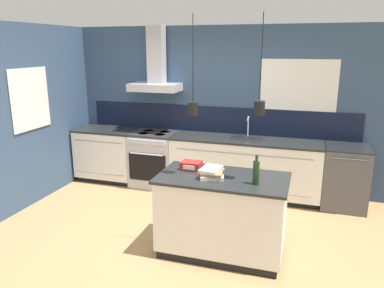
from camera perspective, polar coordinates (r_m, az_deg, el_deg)
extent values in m
plane|color=#A87F51|center=(4.68, -2.57, -14.51)|extent=(16.00, 16.00, 0.00)
cube|color=#354C6B|center=(6.11, 3.85, 5.41)|extent=(5.60, 0.06, 2.60)
cube|color=black|center=(6.10, 3.73, 3.73)|extent=(4.42, 0.02, 0.43)
cube|color=white|center=(5.86, 15.84, 7.64)|extent=(1.12, 0.01, 0.96)
cube|color=black|center=(5.87, 15.85, 7.65)|extent=(1.04, 0.01, 0.88)
cube|color=#B5B5BA|center=(6.13, -5.66, 8.60)|extent=(0.80, 0.46, 0.12)
cube|color=#B5B5BA|center=(6.18, -5.45, 13.40)|extent=(0.26, 0.20, 0.90)
cylinder|color=black|center=(3.89, 0.14, 12.87)|extent=(0.01, 0.01, 0.88)
cylinder|color=black|center=(3.94, 0.13, 5.44)|extent=(0.11, 0.11, 0.14)
sphere|color=#F9D18C|center=(3.94, 0.13, 5.44)|extent=(0.06, 0.06, 0.06)
cylinder|color=black|center=(3.77, 10.56, 12.84)|extent=(0.01, 0.01, 0.84)
cylinder|color=black|center=(3.82, 10.22, 5.44)|extent=(0.11, 0.11, 0.14)
sphere|color=#F9D18C|center=(3.82, 10.22, 5.44)|extent=(0.06, 0.06, 0.06)
cube|color=#354C6B|center=(6.03, -22.58, 4.18)|extent=(0.06, 3.80, 2.60)
cube|color=white|center=(5.85, -23.42, 6.30)|extent=(0.01, 0.76, 0.88)
cube|color=black|center=(5.86, -23.48, 6.30)|extent=(0.01, 0.68, 0.80)
cube|color=black|center=(6.82, -12.32, -4.80)|extent=(0.98, 0.56, 0.09)
cube|color=white|center=(6.67, -12.65, -1.31)|extent=(1.01, 0.62, 0.79)
cube|color=gray|center=(6.34, -14.20, 0.34)|extent=(0.89, 0.01, 0.01)
cube|color=gray|center=(6.49, -13.90, -4.37)|extent=(0.89, 0.01, 0.01)
cube|color=#232626|center=(6.57, -12.85, 2.13)|extent=(1.04, 0.64, 0.03)
cube|color=black|center=(6.05, 7.93, -7.16)|extent=(2.21, 0.56, 0.09)
cube|color=white|center=(5.87, 8.03, -3.28)|extent=(2.28, 0.62, 0.79)
cube|color=gray|center=(5.50, 7.58, -1.52)|extent=(2.01, 0.01, 0.01)
cube|color=gray|center=(5.68, 7.39, -6.86)|extent=(2.01, 0.01, 0.01)
cube|color=#232626|center=(5.76, 8.17, 0.60)|extent=(2.30, 0.64, 0.03)
cube|color=#262628|center=(5.81, 8.26, 0.82)|extent=(0.48, 0.34, 0.01)
cylinder|color=#B5B5BA|center=(5.90, 8.53, 2.58)|extent=(0.02, 0.02, 0.30)
sphere|color=#B5B5BA|center=(5.87, 8.58, 4.03)|extent=(0.03, 0.03, 0.03)
cylinder|color=#B5B5BA|center=(5.81, 8.48, 3.74)|extent=(0.02, 0.12, 0.02)
cube|color=#B5B5BA|center=(6.30, -5.67, -2.44)|extent=(0.73, 0.62, 0.87)
cube|color=black|center=(6.03, -6.85, -3.61)|extent=(0.63, 0.02, 0.44)
cylinder|color=#B5B5BA|center=(5.94, -7.00, -1.56)|extent=(0.55, 0.02, 0.02)
cube|color=#B5B5BA|center=(5.91, -6.99, 0.25)|extent=(0.63, 0.02, 0.07)
cube|color=#2D2D30|center=(6.18, -5.78, 1.59)|extent=(0.73, 0.60, 0.04)
cylinder|color=black|center=(6.33, -6.62, 2.05)|extent=(0.17, 0.17, 0.00)
cylinder|color=black|center=(6.22, -4.15, 1.88)|extent=(0.17, 0.17, 0.00)
cylinder|color=black|center=(6.14, -7.44, 1.62)|extent=(0.17, 0.17, 0.00)
cylinder|color=black|center=(6.02, -4.91, 1.44)|extent=(0.17, 0.17, 0.00)
cube|color=#4C4C51|center=(5.85, 22.23, -4.77)|extent=(0.62, 0.62, 0.89)
cube|color=black|center=(5.72, 22.67, -0.46)|extent=(0.62, 0.62, 0.02)
cylinder|color=#4C4C51|center=(5.42, 22.86, -2.15)|extent=(0.46, 0.02, 0.02)
cube|color=black|center=(4.46, 4.46, -15.53)|extent=(1.31, 0.70, 0.09)
cube|color=white|center=(4.25, 4.58, -10.40)|extent=(1.36, 0.72, 0.79)
cube|color=#232626|center=(4.09, 4.70, -5.19)|extent=(1.41, 0.77, 0.03)
cylinder|color=#193319|center=(3.88, 9.73, -4.36)|extent=(0.07, 0.07, 0.24)
cylinder|color=#193319|center=(3.83, 9.83, -2.23)|extent=(0.03, 0.03, 0.06)
cylinder|color=#262628|center=(3.82, 9.85, -1.77)|extent=(0.03, 0.03, 0.01)
cube|color=silver|center=(4.06, 3.11, -4.80)|extent=(0.30, 0.32, 0.04)
cube|color=olive|center=(4.04, 3.19, -4.33)|extent=(0.24, 0.29, 0.03)
cube|color=silver|center=(4.03, 2.88, -3.88)|extent=(0.22, 0.29, 0.03)
cube|color=red|center=(4.30, -0.13, -3.28)|extent=(0.23, 0.17, 0.09)
cube|color=white|center=(4.22, -0.49, -3.63)|extent=(0.14, 0.01, 0.05)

